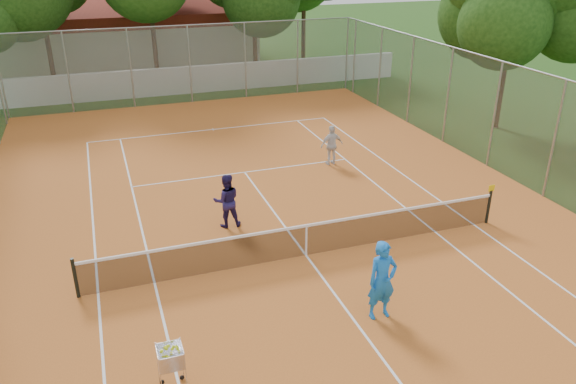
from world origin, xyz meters
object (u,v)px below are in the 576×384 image
object	(u,v)px
tennis_net	(306,240)
player_near	(382,280)
clubhouse	(130,30)
ball_hopper	(172,367)
player_far_left	(227,201)
player_far_right	(332,145)

from	to	relation	value
tennis_net	player_near	world-z (taller)	player_near
tennis_net	player_near	xyz separation A→B (m)	(0.63, -3.09, 0.47)
clubhouse	ball_hopper	bearing A→B (deg)	-93.87
clubhouse	player_far_left	xyz separation A→B (m)	(0.39, -26.56, -1.34)
player_far_left	ball_hopper	distance (m)	6.82
player_near	player_far_left	size ratio (longest dim) A/B	1.15
player_far_left	ball_hopper	bearing A→B (deg)	72.13
player_near	ball_hopper	distance (m)	4.93
ball_hopper	player_far_right	bearing A→B (deg)	31.32
player_far_left	clubhouse	bearing A→B (deg)	-84.50
tennis_net	player_far_right	xyz separation A→B (m)	(3.39, 6.11, 0.28)
player_far_right	player_near	bearing A→B (deg)	70.78
clubhouse	ball_hopper	distance (m)	32.97
tennis_net	ball_hopper	world-z (taller)	ball_hopper
player_far_left	player_far_right	world-z (taller)	player_far_left
clubhouse	player_near	size ratio (longest dim) A/B	8.56
tennis_net	ball_hopper	distance (m)	5.72
clubhouse	player_far_left	distance (m)	26.59
tennis_net	player_far_left	world-z (taller)	player_far_left
tennis_net	player_near	distance (m)	3.19
player_far_right	ball_hopper	bearing A→B (deg)	50.07
player_near	clubhouse	bearing A→B (deg)	93.48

